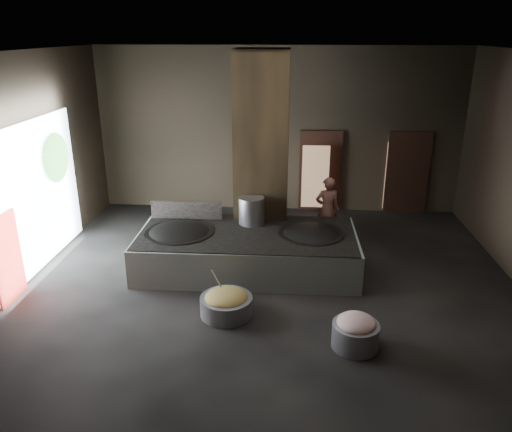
# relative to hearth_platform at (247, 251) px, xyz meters

# --- Properties ---
(floor) EXTENTS (10.00, 9.00, 0.10)m
(floor) POSITION_rel_hearth_platform_xyz_m (0.52, -0.56, -0.45)
(floor) COLOR black
(floor) RESTS_ON ground
(ceiling) EXTENTS (10.00, 9.00, 0.10)m
(ceiling) POSITION_rel_hearth_platform_xyz_m (0.52, -0.56, 4.15)
(ceiling) COLOR black
(ceiling) RESTS_ON back_wall
(back_wall) EXTENTS (10.00, 0.10, 4.50)m
(back_wall) POSITION_rel_hearth_platform_xyz_m (0.52, 3.99, 1.85)
(back_wall) COLOR black
(back_wall) RESTS_ON ground
(front_wall) EXTENTS (10.00, 0.10, 4.50)m
(front_wall) POSITION_rel_hearth_platform_xyz_m (0.52, -5.11, 1.85)
(front_wall) COLOR black
(front_wall) RESTS_ON ground
(left_wall) EXTENTS (0.10, 9.00, 4.50)m
(left_wall) POSITION_rel_hearth_platform_xyz_m (-4.53, -0.56, 1.85)
(left_wall) COLOR black
(left_wall) RESTS_ON ground
(pillar) EXTENTS (1.20, 1.20, 4.50)m
(pillar) POSITION_rel_hearth_platform_xyz_m (0.22, 1.34, 1.85)
(pillar) COLOR black
(pillar) RESTS_ON ground
(hearth_platform) EXTENTS (4.66, 2.26, 0.81)m
(hearth_platform) POSITION_rel_hearth_platform_xyz_m (0.00, 0.00, 0.00)
(hearth_platform) COLOR #B5C9B7
(hearth_platform) RESTS_ON ground
(platform_cap) EXTENTS (4.54, 2.18, 0.03)m
(platform_cap) POSITION_rel_hearth_platform_xyz_m (0.00, 0.00, 0.41)
(platform_cap) COLOR black
(platform_cap) RESTS_ON hearth_platform
(wok_left) EXTENTS (1.46, 1.46, 0.40)m
(wok_left) POSITION_rel_hearth_platform_xyz_m (-1.45, -0.05, 0.35)
(wok_left) COLOR black
(wok_left) RESTS_ON hearth_platform
(wok_left_rim) EXTENTS (1.49, 1.49, 0.05)m
(wok_left_rim) POSITION_rel_hearth_platform_xyz_m (-1.45, -0.05, 0.42)
(wok_left_rim) COLOR black
(wok_left_rim) RESTS_ON hearth_platform
(wok_right) EXTENTS (1.36, 1.36, 0.38)m
(wok_right) POSITION_rel_hearth_platform_xyz_m (1.35, 0.05, 0.35)
(wok_right) COLOR black
(wok_right) RESTS_ON hearth_platform
(wok_right_rim) EXTENTS (1.39, 1.39, 0.05)m
(wok_right_rim) POSITION_rel_hearth_platform_xyz_m (1.35, 0.05, 0.42)
(wok_right_rim) COLOR black
(wok_right_rim) RESTS_ON hearth_platform
(stock_pot) EXTENTS (0.56, 0.56, 0.60)m
(stock_pot) POSITION_rel_hearth_platform_xyz_m (0.05, 0.55, 0.73)
(stock_pot) COLOR #B6B8BE
(stock_pot) RESTS_ON hearth_platform
(splash_guard) EXTENTS (1.61, 0.08, 0.40)m
(splash_guard) POSITION_rel_hearth_platform_xyz_m (-1.45, 0.75, 0.63)
(splash_guard) COLOR black
(splash_guard) RESTS_ON hearth_platform
(cook) EXTENTS (0.65, 0.49, 1.61)m
(cook) POSITION_rel_hearth_platform_xyz_m (1.79, 1.67, 0.40)
(cook) COLOR #9E6250
(cook) RESTS_ON ground
(veg_basin) EXTENTS (1.07, 1.07, 0.35)m
(veg_basin) POSITION_rel_hearth_platform_xyz_m (-0.22, -1.92, -0.23)
(veg_basin) COLOR gray
(veg_basin) RESTS_ON ground
(veg_fill) EXTENTS (0.78, 0.78, 0.24)m
(veg_fill) POSITION_rel_hearth_platform_xyz_m (-0.22, -1.92, -0.05)
(veg_fill) COLOR olive
(veg_fill) RESTS_ON veg_basin
(ladle) EXTENTS (0.23, 0.33, 0.68)m
(ladle) POSITION_rel_hearth_platform_xyz_m (-0.37, -1.77, 0.15)
(ladle) COLOR #B6B8BE
(ladle) RESTS_ON veg_basin
(meat_basin) EXTENTS (0.89, 0.89, 0.42)m
(meat_basin) POSITION_rel_hearth_platform_xyz_m (2.00, -2.75, -0.19)
(meat_basin) COLOR gray
(meat_basin) RESTS_ON ground
(meat_fill) EXTENTS (0.63, 0.63, 0.24)m
(meat_fill) POSITION_rel_hearth_platform_xyz_m (2.00, -2.75, 0.05)
(meat_fill) COLOR tan
(meat_fill) RESTS_ON meat_basin
(doorway_near) EXTENTS (1.18, 0.08, 2.38)m
(doorway_near) POSITION_rel_hearth_platform_xyz_m (1.72, 3.89, 0.70)
(doorway_near) COLOR black
(doorway_near) RESTS_ON ground
(doorway_near_glow) EXTENTS (0.74, 0.04, 1.75)m
(doorway_near_glow) POSITION_rel_hearth_platform_xyz_m (1.57, 3.63, 0.65)
(doorway_near_glow) COLOR #8C6647
(doorway_near_glow) RESTS_ON ground
(doorway_far) EXTENTS (1.18, 0.08, 2.38)m
(doorway_far) POSITION_rel_hearth_platform_xyz_m (4.12, 3.89, 0.70)
(doorway_far) COLOR black
(doorway_far) RESTS_ON ground
(doorway_far_glow) EXTENTS (0.81, 0.04, 1.91)m
(doorway_far_glow) POSITION_rel_hearth_platform_xyz_m (3.93, 3.88, 0.65)
(doorway_far_glow) COLOR #8C6647
(doorway_far_glow) RESTS_ON ground
(left_opening) EXTENTS (0.04, 4.20, 3.10)m
(left_opening) POSITION_rel_hearth_platform_xyz_m (-4.43, -0.36, 1.20)
(left_opening) COLOR white
(left_opening) RESTS_ON ground
(pavilion_sliver) EXTENTS (0.05, 0.90, 1.70)m
(pavilion_sliver) POSITION_rel_hearth_platform_xyz_m (-4.36, -1.66, 0.45)
(pavilion_sliver) COLOR maroon
(pavilion_sliver) RESTS_ON ground
(tree_silhouette) EXTENTS (0.28, 1.10, 1.10)m
(tree_silhouette) POSITION_rel_hearth_platform_xyz_m (-4.33, 0.74, 1.80)
(tree_silhouette) COLOR #194714
(tree_silhouette) RESTS_ON left_opening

